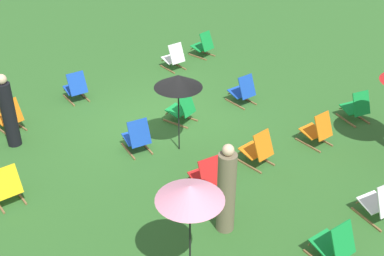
{
  "coord_description": "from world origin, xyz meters",
  "views": [
    {
      "loc": [
        6.52,
        8.38,
        6.25
      ],
      "look_at": [
        0.0,
        1.2,
        0.5
      ],
      "focal_mm": 46.23,
      "sensor_mm": 36.0,
      "label": 1
    }
  ],
  "objects_px": {
    "deckchair_15": "(243,91)",
    "umbrella_1": "(190,193)",
    "deckchair_11": "(380,203)",
    "person_1": "(226,191)",
    "deckchair_4": "(9,117)",
    "deckchair_2": "(174,58)",
    "deckchair_5": "(335,244)",
    "deckchair_1": "(203,45)",
    "deckchair_8": "(6,186)",
    "deckchair_14": "(137,137)",
    "deckchair_9": "(207,176)",
    "deckchair_0": "(76,88)",
    "deckchair_13": "(258,150)",
    "person_2": "(8,112)",
    "deckchair_3": "(182,109)",
    "deckchair_12": "(356,107)",
    "umbrella_0": "(178,81)",
    "deckchair_7": "(318,130)"
  },
  "relations": [
    {
      "from": "deckchair_7",
      "to": "umbrella_0",
      "type": "distance_m",
      "value": 3.49
    },
    {
      "from": "deckchair_2",
      "to": "deckchair_5",
      "type": "height_order",
      "value": "same"
    },
    {
      "from": "deckchair_15",
      "to": "umbrella_1",
      "type": "height_order",
      "value": "umbrella_1"
    },
    {
      "from": "deckchair_5",
      "to": "person_2",
      "type": "relative_size",
      "value": 0.46
    },
    {
      "from": "deckchair_11",
      "to": "deckchair_2",
      "type": "bearing_deg",
      "value": -88.08
    },
    {
      "from": "deckchair_4",
      "to": "umbrella_0",
      "type": "height_order",
      "value": "umbrella_0"
    },
    {
      "from": "deckchair_11",
      "to": "person_1",
      "type": "height_order",
      "value": "person_1"
    },
    {
      "from": "deckchair_2",
      "to": "deckchair_8",
      "type": "relative_size",
      "value": 1.0
    },
    {
      "from": "deckchair_4",
      "to": "umbrella_0",
      "type": "bearing_deg",
      "value": 121.33
    },
    {
      "from": "deckchair_14",
      "to": "person_1",
      "type": "xyz_separation_m",
      "value": [
        0.38,
        3.17,
        0.49
      ]
    },
    {
      "from": "deckchair_2",
      "to": "deckchair_9",
      "type": "height_order",
      "value": "same"
    },
    {
      "from": "deckchair_11",
      "to": "person_1",
      "type": "relative_size",
      "value": 0.47
    },
    {
      "from": "deckchair_14",
      "to": "deckchair_9",
      "type": "bearing_deg",
      "value": 106.43
    },
    {
      "from": "deckchair_4",
      "to": "deckchair_11",
      "type": "distance_m",
      "value": 8.6
    },
    {
      "from": "deckchair_1",
      "to": "deckchair_4",
      "type": "xyz_separation_m",
      "value": [
        6.75,
        0.27,
        0.0
      ]
    },
    {
      "from": "deckchair_14",
      "to": "person_2",
      "type": "relative_size",
      "value": 0.47
    },
    {
      "from": "deckchair_4",
      "to": "deckchair_5",
      "type": "height_order",
      "value": "same"
    },
    {
      "from": "deckchair_11",
      "to": "deckchair_12",
      "type": "xyz_separation_m",
      "value": [
        -2.99,
        -2.35,
        0.0
      ]
    },
    {
      "from": "deckchair_2",
      "to": "deckchair_13",
      "type": "distance_m",
      "value": 5.54
    },
    {
      "from": "deckchair_8",
      "to": "deckchair_14",
      "type": "height_order",
      "value": "same"
    },
    {
      "from": "umbrella_0",
      "to": "umbrella_1",
      "type": "distance_m",
      "value": 3.94
    },
    {
      "from": "deckchair_3",
      "to": "deckchair_2",
      "type": "bearing_deg",
      "value": -140.67
    },
    {
      "from": "deckchair_5",
      "to": "person_2",
      "type": "distance_m",
      "value": 7.53
    },
    {
      "from": "deckchair_8",
      "to": "person_2",
      "type": "bearing_deg",
      "value": -113.53
    },
    {
      "from": "deckchair_11",
      "to": "deckchair_13",
      "type": "xyz_separation_m",
      "value": [
        0.31,
        -2.74,
        0.0
      ]
    },
    {
      "from": "deckchair_11",
      "to": "deckchair_15",
      "type": "height_order",
      "value": "same"
    },
    {
      "from": "deckchair_9",
      "to": "deckchair_13",
      "type": "bearing_deg",
      "value": -170.45
    },
    {
      "from": "deckchair_5",
      "to": "deckchair_13",
      "type": "bearing_deg",
      "value": -107.6
    },
    {
      "from": "deckchair_15",
      "to": "umbrella_0",
      "type": "distance_m",
      "value": 3.12
    },
    {
      "from": "deckchair_1",
      "to": "deckchair_4",
      "type": "relative_size",
      "value": 1.0
    },
    {
      "from": "person_2",
      "to": "deckchair_4",
      "type": "bearing_deg",
      "value": -166.58
    },
    {
      "from": "deckchair_3",
      "to": "deckchair_12",
      "type": "relative_size",
      "value": 0.98
    },
    {
      "from": "deckchair_0",
      "to": "deckchair_12",
      "type": "relative_size",
      "value": 0.96
    },
    {
      "from": "deckchair_4",
      "to": "deckchair_13",
      "type": "bearing_deg",
      "value": 119.13
    },
    {
      "from": "deckchair_2",
      "to": "deckchair_13",
      "type": "relative_size",
      "value": 1.0
    },
    {
      "from": "deckchair_4",
      "to": "deckchair_15",
      "type": "relative_size",
      "value": 1.0
    },
    {
      "from": "deckchair_1",
      "to": "deckchair_8",
      "type": "distance_m",
      "value": 8.5
    },
    {
      "from": "deckchair_1",
      "to": "deckchair_9",
      "type": "xyz_separation_m",
      "value": [
        4.88,
        5.27,
        0.0
      ]
    },
    {
      "from": "deckchair_4",
      "to": "deckchair_7",
      "type": "xyz_separation_m",
      "value": [
        -5.01,
        5.43,
        0.0
      ]
    },
    {
      "from": "deckchair_12",
      "to": "deckchair_14",
      "type": "xyz_separation_m",
      "value": [
        4.93,
        -2.57,
        0.0
      ]
    },
    {
      "from": "deckchair_1",
      "to": "deckchair_0",
      "type": "bearing_deg",
      "value": -7.11
    },
    {
      "from": "deckchair_3",
      "to": "deckchair_14",
      "type": "bearing_deg",
      "value": -2.46
    },
    {
      "from": "deckchair_11",
      "to": "person_2",
      "type": "distance_m",
      "value": 8.11
    },
    {
      "from": "umbrella_0",
      "to": "umbrella_1",
      "type": "height_order",
      "value": "umbrella_1"
    },
    {
      "from": "deckchair_9",
      "to": "deckchair_8",
      "type": "bearing_deg",
      "value": -26.51
    },
    {
      "from": "deckchair_8",
      "to": "deckchair_15",
      "type": "height_order",
      "value": "same"
    },
    {
      "from": "deckchair_11",
      "to": "deckchair_13",
      "type": "relative_size",
      "value": 1.02
    },
    {
      "from": "deckchair_4",
      "to": "umbrella_0",
      "type": "xyz_separation_m",
      "value": [
        -2.49,
        3.43,
        1.35
      ]
    },
    {
      "from": "deckchair_2",
      "to": "deckchair_15",
      "type": "xyz_separation_m",
      "value": [
        0.13,
        3.0,
        0.0
      ]
    },
    {
      "from": "deckchair_5",
      "to": "deckchair_14",
      "type": "relative_size",
      "value": 0.98
    }
  ]
}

